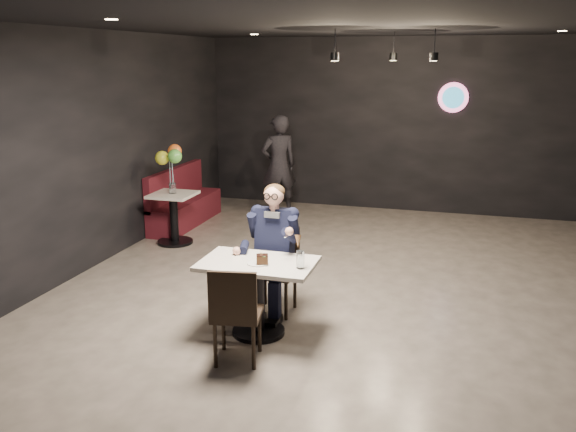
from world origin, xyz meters
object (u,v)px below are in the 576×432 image
(chair_far, at_px, (275,271))
(booth_bench, at_px, (185,197))
(chair_near, at_px, (237,312))
(seated_man, at_px, (275,248))
(passerby, at_px, (279,165))
(balloon_vase, at_px, (173,188))
(sundae_glass, at_px, (300,260))
(side_table, at_px, (174,218))
(main_table, at_px, (258,298))

(chair_far, height_order, booth_bench, booth_bench)
(chair_near, bearing_deg, chair_far, 79.81)
(chair_far, relative_size, seated_man, 0.64)
(chair_far, relative_size, booth_bench, 0.50)
(chair_far, bearing_deg, seated_man, 0.00)
(chair_far, distance_m, passerby, 4.26)
(seated_man, bearing_deg, balloon_vase, 137.84)
(balloon_vase, bearing_deg, sundae_glass, -44.65)
(side_table, bearing_deg, seated_man, -42.16)
(main_table, xyz_separation_m, sundae_glass, (0.44, -0.07, 0.46))
(main_table, distance_m, balloon_vase, 3.36)
(main_table, xyz_separation_m, balloon_vase, (-2.17, 2.52, 0.45))
(seated_man, height_order, passerby, passerby)
(chair_far, height_order, sundae_glass, chair_far)
(chair_near, xyz_separation_m, seated_man, (0.00, 1.11, 0.26))
(balloon_vase, height_order, passerby, passerby)
(chair_near, bearing_deg, balloon_vase, 115.04)
(sundae_glass, bearing_deg, passerby, 109.58)
(passerby, bearing_deg, seated_man, 70.10)
(sundae_glass, relative_size, passerby, 0.10)
(seated_man, relative_size, side_table, 1.92)
(chair_near, height_order, side_table, chair_near)
(main_table, distance_m, side_table, 3.33)
(booth_bench, xyz_separation_m, balloon_vase, (0.30, -1.00, 0.36))
(sundae_glass, distance_m, booth_bench, 4.64)
(seated_man, bearing_deg, chair_far, 0.00)
(chair_far, height_order, balloon_vase, chair_far)
(chair_far, distance_m, side_table, 2.93)
(main_table, bearing_deg, chair_far, 90.00)
(chair_far, distance_m, sundae_glass, 0.85)
(sundae_glass, relative_size, side_table, 0.22)
(chair_near, height_order, balloon_vase, chair_near)
(chair_far, bearing_deg, main_table, -90.00)
(seated_man, height_order, booth_bench, seated_man)
(sundae_glass, distance_m, passerby, 4.97)
(main_table, xyz_separation_m, booth_bench, (-2.47, 3.52, 0.09))
(balloon_vase, bearing_deg, seated_man, -42.16)
(balloon_vase, bearing_deg, booth_bench, 106.70)
(chair_far, xyz_separation_m, booth_bench, (-2.47, 2.97, 0.00))
(side_table, bearing_deg, balloon_vase, 0.00)
(booth_bench, bearing_deg, balloon_vase, -73.30)
(seated_man, bearing_deg, passerby, 106.72)
(side_table, xyz_separation_m, balloon_vase, (0.00, 0.00, 0.45))
(chair_far, bearing_deg, passerby, 106.72)
(chair_far, xyz_separation_m, passerby, (-1.22, 4.06, 0.40))
(chair_far, relative_size, chair_near, 1.00)
(main_table, relative_size, chair_near, 1.20)
(chair_near, distance_m, side_table, 3.77)
(main_table, relative_size, sundae_glass, 6.53)
(chair_near, relative_size, balloon_vase, 6.11)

